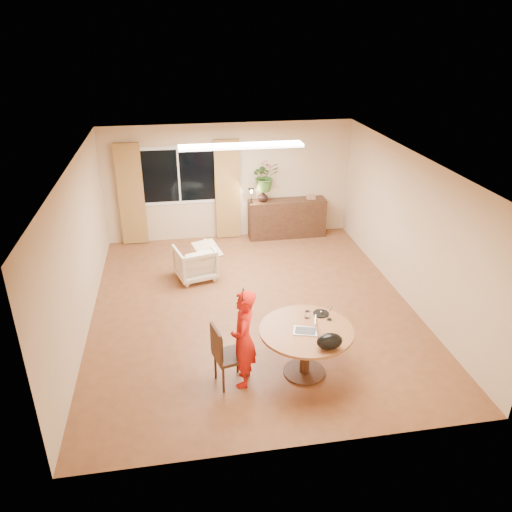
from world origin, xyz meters
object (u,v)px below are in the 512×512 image
(sideboard, at_px, (287,218))
(child, at_px, (244,339))
(armchair, at_px, (195,262))
(dining_table, at_px, (306,339))
(dining_chair, at_px, (230,354))

(sideboard, bearing_deg, child, -109.13)
(armchair, height_order, sideboard, sideboard)
(armchair, bearing_deg, child, 83.35)
(dining_table, distance_m, sideboard, 5.02)
(armchair, bearing_deg, dining_chair, 80.18)
(dining_table, xyz_separation_m, sideboard, (0.85, 4.94, -0.14))
(dining_table, relative_size, armchair, 1.78)
(dining_table, xyz_separation_m, armchair, (-1.35, 3.19, -0.25))
(dining_table, relative_size, dining_chair, 1.40)
(armchair, xyz_separation_m, sideboard, (2.21, 1.75, 0.11))
(dining_table, distance_m, armchair, 3.47)
(child, height_order, sideboard, child)
(dining_chair, bearing_deg, sideboard, 55.32)
(dining_chair, xyz_separation_m, child, (0.18, -0.02, 0.25))
(dining_chair, distance_m, child, 0.31)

